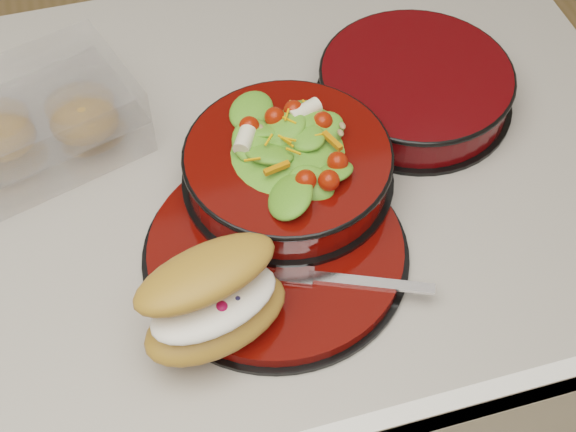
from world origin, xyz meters
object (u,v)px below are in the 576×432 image
object	(u,v)px
salad_bowl	(288,159)
extra_bowl	(415,85)
island_counter	(194,355)
croissant	(213,300)
pastry_box	(40,121)
dinner_plate	(277,250)
fork	(348,280)

from	to	relation	value
salad_bowl	extra_bowl	distance (m)	0.22
salad_bowl	extra_bowl	bearing A→B (deg)	26.89
island_counter	salad_bowl	world-z (taller)	salad_bowl
croissant	pastry_box	bearing A→B (deg)	98.80
dinner_plate	fork	bearing A→B (deg)	-47.25
salad_bowl	pastry_box	world-z (taller)	salad_bowl
island_counter	dinner_plate	distance (m)	0.49
dinner_plate	extra_bowl	xyz separation A→B (m)	(0.24, 0.19, 0.02)
salad_bowl	fork	distance (m)	0.16
pastry_box	fork	bearing A→B (deg)	-63.56
island_counter	dinner_plate	size ratio (longest dim) A/B	4.14
island_counter	croissant	size ratio (longest dim) A/B	7.18
croissant	fork	xyz separation A→B (m)	(0.15, 0.01, -0.04)
island_counter	fork	size ratio (longest dim) A/B	7.55
salad_bowl	extra_bowl	xyz separation A→B (m)	(0.20, 0.10, -0.03)
salad_bowl	extra_bowl	world-z (taller)	salad_bowl
pastry_box	salad_bowl	bearing A→B (deg)	-46.95
croissant	pastry_box	distance (m)	0.35
island_counter	extra_bowl	bearing A→B (deg)	7.33
salad_bowl	dinner_plate	bearing A→B (deg)	-113.45
salad_bowl	croissant	bearing A→B (deg)	-126.91
dinner_plate	croissant	bearing A→B (deg)	-137.75
island_counter	extra_bowl	world-z (taller)	extra_bowl
salad_bowl	croissant	world-z (taller)	salad_bowl
dinner_plate	salad_bowl	world-z (taller)	salad_bowl
extra_bowl	island_counter	bearing A→B (deg)	-172.67
dinner_plate	pastry_box	bearing A→B (deg)	134.09
island_counter	croissant	world-z (taller)	croissant
salad_bowl	pastry_box	xyz separation A→B (m)	(-0.27, 0.15, -0.01)
salad_bowl	croissant	size ratio (longest dim) A/B	1.44
fork	extra_bowl	xyz separation A→B (m)	(0.17, 0.25, 0.01)
dinner_plate	fork	xyz separation A→B (m)	(0.06, -0.07, 0.01)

